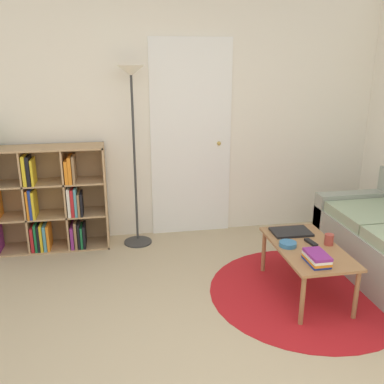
% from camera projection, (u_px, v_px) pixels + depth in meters
% --- Properties ---
extents(wall_back, '(7.51, 0.11, 2.60)m').
position_uv_depth(wall_back, '(172.00, 117.00, 4.50)').
color(wall_back, silver).
rests_on(wall_back, ground_plane).
extents(rug, '(1.62, 1.62, 0.01)m').
position_uv_depth(rug, '(306.00, 292.00, 3.61)').
color(rug, '#B2191E').
rests_on(rug, ground_plane).
extents(bookshelf, '(1.19, 0.34, 1.06)m').
position_uv_depth(bookshelf, '(43.00, 202.00, 4.32)').
color(bookshelf, tan).
rests_on(bookshelf, ground_plane).
extents(floor_lamp, '(0.29, 0.29, 1.82)m').
position_uv_depth(floor_lamp, '(132.00, 106.00, 4.14)').
color(floor_lamp, '#333333').
rests_on(floor_lamp, ground_plane).
extents(coffee_table, '(0.51, 0.92, 0.42)m').
position_uv_depth(coffee_table, '(307.00, 252.00, 3.50)').
color(coffee_table, '#996B42').
rests_on(coffee_table, ground_plane).
extents(laptop, '(0.34, 0.23, 0.02)m').
position_uv_depth(laptop, '(291.00, 232.00, 3.75)').
color(laptop, black).
rests_on(laptop, coffee_table).
extents(bowl, '(0.14, 0.14, 0.04)m').
position_uv_depth(bowl, '(288.00, 244.00, 3.48)').
color(bowl, teal).
rests_on(bowl, coffee_table).
extents(book_stack_on_table, '(0.14, 0.24, 0.09)m').
position_uv_depth(book_stack_on_table, '(317.00, 258.00, 3.18)').
color(book_stack_on_table, navy).
rests_on(book_stack_on_table, coffee_table).
extents(cup, '(0.07, 0.07, 0.09)m').
position_uv_depth(cup, '(329.00, 239.00, 3.50)').
color(cup, '#A33D33').
rests_on(cup, coffee_table).
extents(remote, '(0.06, 0.15, 0.02)m').
position_uv_depth(remote, '(311.00, 242.00, 3.53)').
color(remote, black).
rests_on(remote, coffee_table).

